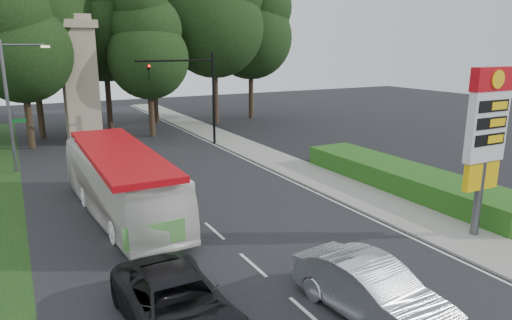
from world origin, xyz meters
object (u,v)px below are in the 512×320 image
traffic_signal_mast (197,86)px  streetlight_signs (11,101)px  sedan_silver (371,290)px  transit_bus (121,183)px  suv_charcoal (177,305)px  monument (80,79)px  gas_station_pylon (487,130)px

traffic_signal_mast → streetlight_signs: 12.83m
traffic_signal_mast → sedan_silver: bearing=-99.7°
transit_bus → suv_charcoal: bearing=-97.6°
sedan_silver → streetlight_signs: bearing=104.4°
streetlight_signs → transit_bus: bearing=-69.7°
monument → transit_bus: bearing=-93.1°
monument → suv_charcoal: 28.80m
streetlight_signs → traffic_signal_mast: bearing=8.9°
gas_station_pylon → sedan_silver: 8.83m
streetlight_signs → monument: 9.44m
traffic_signal_mast → suv_charcoal: (-9.27, -22.43, -3.89)m
transit_bus → sedan_silver: bearing=-73.0°
monument → sedan_silver: (3.50, -30.41, -4.26)m
gas_station_pylon → sedan_silver: bearing=-162.7°
gas_station_pylon → sedan_silver: (-7.70, -2.40, -3.60)m
monument → suv_charcoal: (-1.59, -28.43, -4.33)m
sedan_silver → transit_bus: bearing=104.8°
monument → sedan_silver: monument is taller
sedan_silver → traffic_signal_mast: bearing=73.9°
gas_station_pylon → suv_charcoal: bearing=-178.1°
monument → suv_charcoal: bearing=-93.2°
streetlight_signs → monument: size_ratio=0.80×
gas_station_pylon → traffic_signal_mast: bearing=99.1°
gas_station_pylon → monument: bearing=111.8°
monument → transit_bus: monument is taller
suv_charcoal → traffic_signal_mast: bearing=66.5°
suv_charcoal → sedan_silver: bearing=-22.2°
gas_station_pylon → monument: (-11.20, 28.01, 0.66)m
streetlight_signs → transit_bus: 11.84m
sedan_silver → gas_station_pylon: bearing=11.0°
transit_bus → monument: bearing=82.8°
gas_station_pylon → monument: monument is taller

